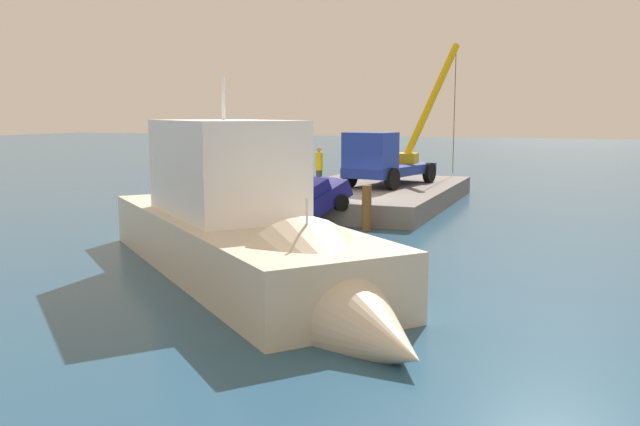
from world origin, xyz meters
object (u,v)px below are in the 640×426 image
at_px(crane_truck, 387,157).
at_px(dock_worker, 319,167).
at_px(salvaged_car, 295,209).
at_px(moored_yacht, 257,256).

relative_size(crane_truck, dock_worker, 4.68).
height_order(crane_truck, salvaged_car, crane_truck).
bearing_deg(dock_worker, moored_yacht, 15.20).
xyz_separation_m(dock_worker, moored_yacht, (14.10, 3.83, -1.10)).
relative_size(salvaged_car, moored_yacht, 0.34).
distance_m(dock_worker, moored_yacht, 14.65).
bearing_deg(crane_truck, moored_yacht, 4.23).
height_order(crane_truck, dock_worker, crane_truck).
bearing_deg(moored_yacht, crane_truck, -175.77).
height_order(crane_truck, moored_yacht, crane_truck).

